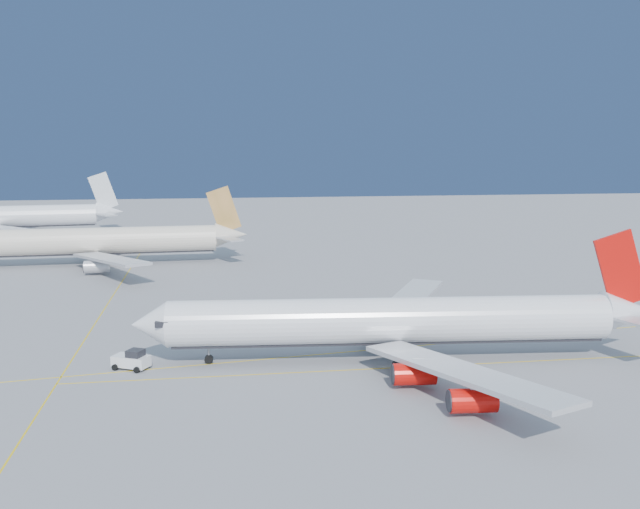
{
  "coord_description": "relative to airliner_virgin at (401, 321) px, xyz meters",
  "views": [
    {
      "loc": [
        -22.55,
        -92.63,
        26.31
      ],
      "look_at": [
        -4.24,
        28.35,
        7.0
      ],
      "focal_mm": 40.0,
      "sensor_mm": 36.0,
      "label": 1
    }
  ],
  "objects": [
    {
      "name": "airliner_third",
      "position": [
        -81.3,
        130.03,
        0.63
      ],
      "size": [
        66.79,
        61.27,
        17.91
      ],
      "rotation": [
        0.0,
        0.0,
        0.1
      ],
      "color": "white",
      "rests_on": "ground"
    },
    {
      "name": "pushback_tug",
      "position": [
        -32.1,
        1.14,
        -3.69
      ],
      "size": [
        4.71,
        3.99,
        2.37
      ],
      "rotation": [
        0.0,
        0.0,
        -0.48
      ],
      "color": "white",
      "rests_on": "ground"
    },
    {
      "name": "airliner_virgin",
      "position": [
        0.0,
        0.0,
        0.0
      ],
      "size": [
        64.48,
        57.73,
        15.9
      ],
      "rotation": [
        0.0,
        0.0,
        -0.08
      ],
      "color": "white",
      "rests_on": "ground"
    },
    {
      "name": "airliner_etihad",
      "position": [
        -46.69,
        76.56,
        0.32
      ],
      "size": [
        64.32,
        59.4,
        16.79
      ],
      "rotation": [
        0.0,
        0.0,
        0.05
      ],
      "color": "beige",
      "rests_on": "ground"
    },
    {
      "name": "ground",
      "position": [
        0.22,
        10.9,
        -4.79
      ],
      "size": [
        500.0,
        500.0,
        0.0
      ],
      "primitive_type": "plane",
      "color": "slate",
      "rests_on": "ground"
    },
    {
      "name": "taxiway_lines",
      "position": [
        -14.49,
        17.24,
        -4.78
      ],
      "size": [
        118.86,
        140.0,
        0.02
      ],
      "color": "#DFB60C",
      "rests_on": "ground"
    }
  ]
}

